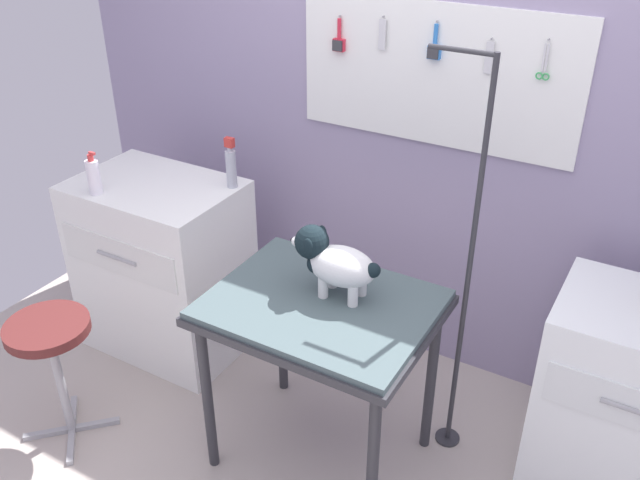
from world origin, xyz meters
The scene contains 9 objects.
rear_wall_panel centered at (0.00, 1.28, 1.16)m, with size 4.00×0.11×2.30m.
grooming_table centered at (-0.06, 0.35, 0.73)m, with size 0.87×0.68×0.82m.
grooming_arm centered at (0.39, 0.71, 0.82)m, with size 0.29×0.11×1.76m.
dog centered at (-0.05, 0.42, 0.97)m, with size 0.38×0.18×0.27m.
counter_left centered at (-1.17, 0.65, 0.47)m, with size 0.80×0.58×0.94m.
cabinet_right centered at (1.07, 0.83, 0.44)m, with size 0.68×0.54×0.87m.
stool centered at (-1.12, -0.11, 0.51)m, with size 0.35×0.35×0.62m.
shampoo_bottle centered at (-0.82, 0.81, 1.04)m, with size 0.05×0.05×0.25m.
spray_bottle_short centered at (-1.32, 0.44, 1.02)m, with size 0.06×0.06×0.21m.
Camera 1 is at (1.01, -1.51, 2.33)m, focal length 38.07 mm.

